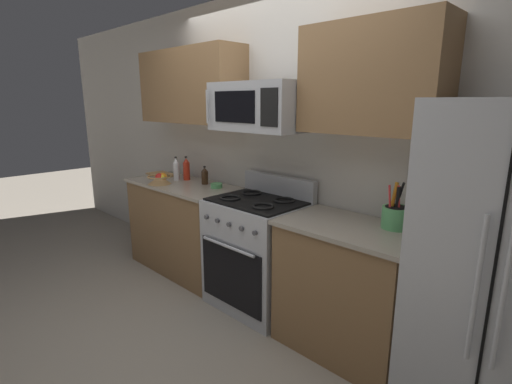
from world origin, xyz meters
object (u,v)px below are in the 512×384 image
object	(u,v)px
microwave	(260,107)
cutting_board	(161,174)
fruit_basket	(160,179)
bottle_hot_sauce	(186,169)
bottle_vinegar	(176,170)
bottle_soy	(205,176)
prep_bowl	(216,185)
utensil_crock	(396,216)
refrigerator	(508,276)
range_oven	(257,252)

from	to	relation	value
microwave	cutting_board	distance (m)	1.72
fruit_basket	bottle_hot_sauce	world-z (taller)	bottle_hot_sauce
bottle_vinegar	microwave	bearing A→B (deg)	-0.58
bottle_soy	prep_bowl	world-z (taller)	bottle_soy
utensil_crock	refrigerator	bearing A→B (deg)	-14.18
microwave	fruit_basket	bearing A→B (deg)	-170.32
bottle_vinegar	bottle_hot_sauce	bearing A→B (deg)	60.94
utensil_crock	range_oven	bearing A→B (deg)	-172.14
refrigerator	fruit_basket	size ratio (longest dim) A/B	7.30
bottle_soy	microwave	bearing A→B (deg)	-7.00
refrigerator	utensil_crock	size ratio (longest dim) A/B	5.77
refrigerator	fruit_basket	xyz separation A→B (m)	(-2.91, -0.16, 0.10)
range_oven	microwave	world-z (taller)	microwave
range_oven	bottle_soy	distance (m)	0.99
utensil_crock	prep_bowl	xyz separation A→B (m)	(-1.71, -0.05, -0.06)
cutting_board	prep_bowl	world-z (taller)	prep_bowl
bottle_soy	range_oven	bearing A→B (deg)	-8.72
bottle_vinegar	bottle_hot_sauce	xyz separation A→B (m)	(0.05, 0.09, -0.00)
range_oven	bottle_soy	xyz separation A→B (m)	(-0.83, 0.13, 0.52)
cutting_board	bottle_hot_sauce	world-z (taller)	bottle_hot_sauce
bottle_hot_sauce	utensil_crock	bearing A→B (deg)	0.58
range_oven	refrigerator	size ratio (longest dim) A/B	0.63
range_oven	bottle_vinegar	world-z (taller)	bottle_vinegar
microwave	bottle_soy	size ratio (longest dim) A/B	4.37
refrigerator	bottle_hot_sauce	bearing A→B (deg)	177.13
bottle_hot_sauce	prep_bowl	bearing A→B (deg)	-3.01
bottle_soy	refrigerator	bearing A→B (deg)	-3.22
bottle_soy	bottle_hot_sauce	xyz separation A→B (m)	(-0.30, -0.00, 0.03)
fruit_basket	cutting_board	bearing A→B (deg)	146.36
microwave	bottle_soy	distance (m)	1.08
fruit_basket	bottle_hot_sauce	size ratio (longest dim) A/B	0.96
fruit_basket	range_oven	bearing A→B (deg)	8.45
range_oven	fruit_basket	size ratio (longest dim) A/B	4.63
refrigerator	prep_bowl	distance (m)	2.38
bottle_soy	cutting_board	bearing A→B (deg)	-176.60
fruit_basket	bottle_hot_sauce	bearing A→B (deg)	84.55
microwave	bottle_soy	xyz separation A→B (m)	(-0.83, 0.10, -0.67)
utensil_crock	bottle_hot_sauce	bearing A→B (deg)	-179.42
bottle_soy	utensil_crock	bearing A→B (deg)	0.65
cutting_board	refrigerator	bearing A→B (deg)	-1.78
bottle_soy	bottle_vinegar	bearing A→B (deg)	-165.48
range_oven	refrigerator	xyz separation A→B (m)	(1.74, -0.02, 0.39)
cutting_board	utensil_crock	bearing A→B (deg)	1.40
microwave	bottle_soy	world-z (taller)	microwave
prep_bowl	range_oven	bearing A→B (deg)	-9.11
cutting_board	prep_bowl	bearing A→B (deg)	0.95
fruit_basket	cutting_board	xyz separation A→B (m)	(-0.39, 0.26, -0.04)
utensil_crock	fruit_basket	size ratio (longest dim) A/B	1.26
cutting_board	microwave	bearing A→B (deg)	-2.21
refrigerator	bottle_hot_sauce	world-z (taller)	refrigerator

